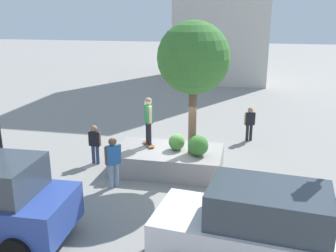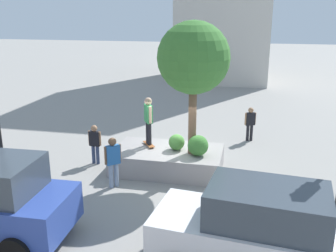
{
  "view_description": "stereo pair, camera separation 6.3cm",
  "coord_description": "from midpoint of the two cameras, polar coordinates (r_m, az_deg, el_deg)",
  "views": [
    {
      "loc": [
        -2.48,
        12.99,
        5.62
      ],
      "look_at": [
        0.24,
        0.2,
        1.7
      ],
      "focal_mm": 40.99,
      "sensor_mm": 36.0,
      "label": 1
    },
    {
      "loc": [
        -2.55,
        12.98,
        5.62
      ],
      "look_at": [
        0.24,
        0.2,
        1.7
      ],
      "focal_mm": 40.99,
      "sensor_mm": 36.0,
      "label": 2
    }
  ],
  "objects": [
    {
      "name": "planter_ledge",
      "position": [
        14.08,
        -0.13,
        -5.07
      ],
      "size": [
        3.9,
        2.33,
        0.8
      ],
      "primitive_type": "cube",
      "color": "gray",
      "rests_on": "ground"
    },
    {
      "name": "passerby_with_bag",
      "position": [
        12.69,
        -8.29,
        -4.86
      ],
      "size": [
        0.47,
        0.46,
        1.72
      ],
      "color": "#8C9EB7",
      "rests_on": "ground"
    },
    {
      "name": "skateboarder",
      "position": [
        14.04,
        -3.07,
        1.27
      ],
      "size": [
        0.42,
        0.53,
        1.77
      ],
      "color": "black",
      "rests_on": "skateboard"
    },
    {
      "name": "boxwood_shrub",
      "position": [
        13.33,
        4.36,
        -2.91
      ],
      "size": [
        0.72,
        0.72,
        0.72
      ],
      "primitive_type": "sphere",
      "color": "#3D7A33",
      "rests_on": "planter_ledge"
    },
    {
      "name": "plaza_tree",
      "position": [
        12.86,
        3.68,
        9.98
      ],
      "size": [
        2.43,
        2.43,
        4.57
      ],
      "color": "brown",
      "rests_on": "planter_ledge"
    },
    {
      "name": "skateboard",
      "position": [
        14.35,
        -3.0,
        -2.73
      ],
      "size": [
        0.63,
        0.78,
        0.07
      ],
      "color": "brown",
      "rests_on": "planter_ledge"
    },
    {
      "name": "bystander_watching",
      "position": [
        17.49,
        11.96,
        0.65
      ],
      "size": [
        0.49,
        0.33,
        1.54
      ],
      "color": "black",
      "rests_on": "ground"
    },
    {
      "name": "ground_plane",
      "position": [
        14.37,
        0.98,
        -6.32
      ],
      "size": [
        120.0,
        120.0,
        0.0
      ],
      "primitive_type": "plane",
      "color": "gray"
    },
    {
      "name": "hedge_clump",
      "position": [
        13.84,
        1.16,
        -2.42
      ],
      "size": [
        0.58,
        0.58,
        0.58
      ],
      "primitive_type": "sphere",
      "color": "#4C8C3D",
      "rests_on": "planter_ledge"
    },
    {
      "name": "pedestrian_crossing",
      "position": [
        14.75,
        -10.96,
        -2.32
      ],
      "size": [
        0.52,
        0.24,
        1.54
      ],
      "color": "navy",
      "rests_on": "ground"
    },
    {
      "name": "police_car",
      "position": [
        8.84,
        13.2,
        -14.84
      ],
      "size": [
        4.66,
        2.49,
        2.09
      ],
      "color": "white",
      "rests_on": "ground"
    }
  ]
}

